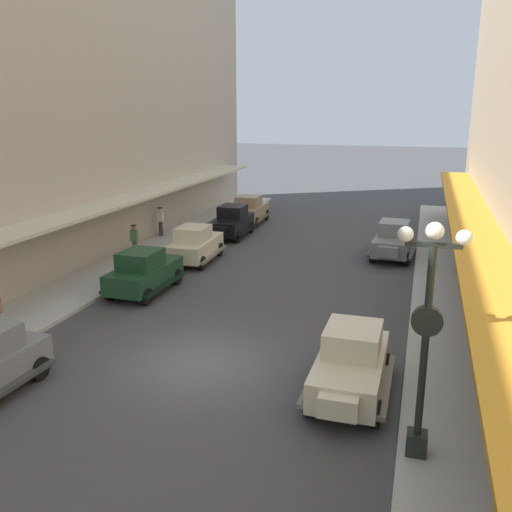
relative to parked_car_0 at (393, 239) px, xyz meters
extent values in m
plane|color=#424244|center=(-4.83, -14.23, -0.94)|extent=(200.00, 200.00, 0.00)
cube|color=#B7B5AD|center=(2.67, -14.23, -0.87)|extent=(3.00, 60.00, 0.15)
cube|color=orange|center=(3.27, -14.23, 2.06)|extent=(1.80, 54.00, 0.16)
cube|color=slate|center=(0.00, -0.03, -0.20)|extent=(1.88, 3.98, 0.80)
cube|color=slate|center=(0.01, 0.22, 0.55)|extent=(1.52, 1.77, 0.70)
cube|color=#8C9EA8|center=(0.01, 0.22, 0.55)|extent=(1.45, 1.73, 0.42)
cube|color=slate|center=(-0.10, -2.16, -0.15)|extent=(0.95, 0.40, 0.52)
cube|color=#393A3D|center=(0.95, -0.08, -0.52)|extent=(0.41, 3.52, 0.12)
cube|color=#393A3D|center=(-0.95, 0.01, -0.52)|extent=(0.41, 3.52, 0.12)
cylinder|color=black|center=(0.74, -1.44, -0.60)|extent=(0.25, 0.69, 0.68)
cylinder|color=black|center=(-0.87, -1.36, -0.60)|extent=(0.25, 0.69, 0.68)
cylinder|color=black|center=(0.87, 1.29, -0.60)|extent=(0.25, 0.69, 0.68)
cylinder|color=black|center=(-0.74, 1.37, -0.60)|extent=(0.25, 0.69, 0.68)
cube|color=#193D23|center=(-9.52, -8.73, -0.20)|extent=(1.76, 3.92, 0.80)
cube|color=#193D23|center=(-9.52, -8.98, 0.55)|extent=(1.46, 1.72, 0.70)
cube|color=#8C9EA8|center=(-9.52, -8.98, 0.55)|extent=(1.39, 1.69, 0.42)
cube|color=#193D23|center=(-9.49, -6.60, -0.15)|extent=(0.94, 0.37, 0.52)
cube|color=black|center=(-10.47, -8.72, -0.52)|extent=(0.29, 3.51, 0.12)
cube|color=black|center=(-8.57, -8.74, -0.52)|extent=(0.29, 3.51, 0.12)
cylinder|color=black|center=(-10.31, -7.35, -0.60)|extent=(0.23, 0.68, 0.68)
cylinder|color=black|center=(-8.69, -7.38, -0.60)|extent=(0.23, 0.68, 0.68)
cylinder|color=black|center=(-10.34, -10.08, -0.60)|extent=(0.23, 0.68, 0.68)
cylinder|color=black|center=(-8.73, -10.11, -0.60)|extent=(0.23, 0.68, 0.68)
cube|color=black|center=(-9.48, 1.98, -0.20)|extent=(1.77, 3.93, 0.80)
cube|color=black|center=(-9.48, 2.23, 0.55)|extent=(1.47, 1.73, 0.70)
cube|color=#8C9EA8|center=(-9.48, 2.23, 0.55)|extent=(1.40, 1.69, 0.42)
cube|color=black|center=(-9.44, -0.15, -0.15)|extent=(0.94, 0.38, 0.52)
cube|color=black|center=(-8.53, 2.00, -0.52)|extent=(0.30, 3.51, 0.12)
cube|color=black|center=(-10.43, 1.97, -0.52)|extent=(0.30, 3.51, 0.12)
cylinder|color=black|center=(-8.64, 0.63, -0.60)|extent=(0.23, 0.68, 0.68)
cylinder|color=black|center=(-10.26, 0.61, -0.60)|extent=(0.23, 0.68, 0.68)
cylinder|color=black|center=(-8.69, 3.36, -0.60)|extent=(0.23, 0.68, 0.68)
cylinder|color=black|center=(-10.31, 3.33, -0.60)|extent=(0.23, 0.68, 0.68)
cube|color=#393A3D|center=(-8.63, -17.86, -0.52)|extent=(0.39, 3.52, 0.12)
cylinder|color=black|center=(-8.71, -16.49, -0.60)|extent=(0.25, 0.69, 0.68)
cube|color=#997F5B|center=(-9.68, 6.20, -0.20)|extent=(1.81, 3.95, 0.80)
cube|color=#997F5B|center=(-9.68, 5.95, 0.55)|extent=(1.49, 1.74, 0.70)
cube|color=#8C9EA8|center=(-9.68, 5.95, 0.55)|extent=(1.42, 1.71, 0.42)
cube|color=#997F5B|center=(-9.75, 8.33, -0.15)|extent=(0.95, 0.39, 0.52)
cube|color=#4C3F2D|center=(-10.63, 6.17, -0.52)|extent=(0.34, 3.52, 0.12)
cube|color=#4C3F2D|center=(-8.74, 6.22, -0.52)|extent=(0.34, 3.52, 0.12)
cylinder|color=black|center=(-10.53, 7.54, -0.60)|extent=(0.24, 0.69, 0.68)
cylinder|color=black|center=(-8.92, 7.58, -0.60)|extent=(0.24, 0.69, 0.68)
cylinder|color=black|center=(-10.45, 4.81, -0.60)|extent=(0.24, 0.69, 0.68)
cylinder|color=black|center=(-8.84, 4.86, -0.60)|extent=(0.24, 0.69, 0.68)
cube|color=beige|center=(-9.36, -3.74, -0.20)|extent=(1.88, 3.97, 0.80)
cube|color=beige|center=(-9.35, -3.99, 0.55)|extent=(1.52, 1.76, 0.70)
cube|color=#8C9EA8|center=(-9.35, -3.99, 0.55)|extent=(1.44, 1.73, 0.42)
cube|color=beige|center=(-9.46, -1.61, -0.15)|extent=(0.95, 0.40, 0.52)
cube|color=#6D6856|center=(-10.31, -3.78, -0.52)|extent=(0.40, 3.52, 0.12)
cube|color=#6D6856|center=(-8.42, -3.70, -0.52)|extent=(0.40, 3.52, 0.12)
cylinder|color=black|center=(-10.23, -2.41, -0.60)|extent=(0.25, 0.69, 0.68)
cylinder|color=black|center=(-8.62, -2.34, -0.60)|extent=(0.25, 0.69, 0.68)
cylinder|color=black|center=(-10.11, -5.14, -0.60)|extent=(0.25, 0.69, 0.68)
cylinder|color=black|center=(-8.50, -5.07, -0.60)|extent=(0.25, 0.69, 0.68)
cube|color=beige|center=(-0.20, -14.76, -0.20)|extent=(1.72, 3.91, 0.80)
cube|color=beige|center=(-0.20, -14.51, 0.55)|extent=(1.45, 1.71, 0.70)
cube|color=#8C9EA8|center=(-0.20, -14.51, 0.55)|extent=(1.37, 1.67, 0.42)
cube|color=beige|center=(-0.21, -16.89, -0.15)|extent=(0.94, 0.36, 0.52)
cube|color=#6D6856|center=(0.75, -14.77, -0.52)|extent=(0.25, 3.51, 0.12)
cube|color=#6D6856|center=(-1.15, -14.76, -0.52)|extent=(0.25, 3.51, 0.12)
cylinder|color=black|center=(0.60, -16.13, -0.60)|extent=(0.22, 0.68, 0.68)
cylinder|color=black|center=(-1.01, -16.13, -0.60)|extent=(0.22, 0.68, 0.68)
cylinder|color=black|center=(0.61, -13.40, -0.60)|extent=(0.22, 0.68, 0.68)
cylinder|color=black|center=(-1.00, -13.40, -0.60)|extent=(0.22, 0.68, 0.68)
cube|color=black|center=(1.57, -17.19, -0.54)|extent=(0.44, 0.44, 0.50)
cylinder|color=black|center=(1.57, -17.19, 1.81)|extent=(0.16, 0.16, 4.20)
cube|color=black|center=(1.57, -17.19, 3.91)|extent=(1.10, 0.10, 0.10)
sphere|color=white|center=(1.02, -17.19, 4.09)|extent=(0.32, 0.32, 0.32)
sphere|color=white|center=(2.12, -17.19, 4.09)|extent=(0.32, 0.32, 0.32)
sphere|color=white|center=(1.57, -17.19, 4.19)|extent=(0.36, 0.36, 0.36)
cylinder|color=black|center=(1.57, -17.19, 2.31)|extent=(0.64, 0.18, 0.64)
cylinder|color=silver|center=(1.57, -17.09, 2.31)|extent=(0.56, 0.02, 0.56)
cylinder|color=#B21E19|center=(-11.18, -7.64, -0.44)|extent=(0.24, 0.24, 0.70)
sphere|color=#B21E19|center=(-11.18, -7.64, -0.07)|extent=(0.20, 0.20, 0.20)
cylinder|color=#4C4238|center=(-12.35, -4.45, -0.37)|extent=(0.24, 0.24, 0.85)
cube|color=#4C724C|center=(-12.35, -4.45, 0.34)|extent=(0.36, 0.22, 0.56)
sphere|color=#9E7051|center=(-12.35, -4.45, 0.74)|extent=(0.22, 0.22, 0.22)
cylinder|color=black|center=(-12.35, -4.45, 0.86)|extent=(0.28, 0.28, 0.04)
cylinder|color=#2D2D33|center=(-13.35, 0.43, -0.37)|extent=(0.24, 0.24, 0.85)
cube|color=white|center=(-13.35, 0.43, 0.34)|extent=(0.36, 0.22, 0.56)
sphere|color=beige|center=(-13.35, 0.43, 0.74)|extent=(0.22, 0.22, 0.22)
cylinder|color=black|center=(-13.35, 0.43, 0.86)|extent=(0.28, 0.28, 0.04)
camera|label=1|loc=(1.30, -28.27, 6.52)|focal=38.66mm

